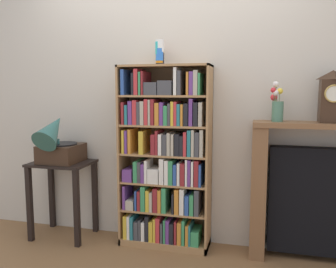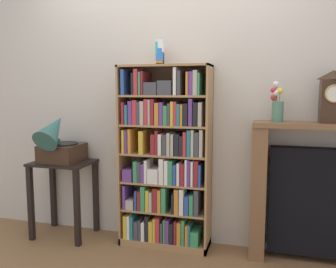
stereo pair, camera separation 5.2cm
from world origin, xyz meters
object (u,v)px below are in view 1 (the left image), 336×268
at_px(fireplace_mantel, 331,195).
at_px(flower_vase, 277,104).
at_px(bookshelf, 165,163).
at_px(gramophone, 58,143).
at_px(cup_stack, 160,53).
at_px(mantel_clock, 332,97).
at_px(side_table_left, 63,183).

xyz_separation_m(fireplace_mantel, flower_vase, (-0.43, -0.02, 0.70)).
xyz_separation_m(bookshelf, gramophone, (-0.96, -0.12, 0.16)).
distance_m(cup_stack, gramophone, 1.21).
xyz_separation_m(gramophone, mantel_clock, (2.26, 0.13, 0.42)).
bearing_deg(side_table_left, flower_vase, 2.27).
relative_size(side_table_left, gramophone, 1.42).
distance_m(cup_stack, mantel_clock, 1.39).
height_order(mantel_clock, flower_vase, mantel_clock).
relative_size(side_table_left, fireplace_mantel, 0.58).
distance_m(mantel_clock, flower_vase, 0.40).
bearing_deg(side_table_left, cup_stack, 5.29).
bearing_deg(mantel_clock, fireplace_mantel, 34.00).
relative_size(fireplace_mantel, flower_vase, 3.87).
bearing_deg(fireplace_mantel, bookshelf, -178.48).
distance_m(side_table_left, flower_vase, 2.01).
bearing_deg(fireplace_mantel, gramophone, -176.21).
distance_m(cup_stack, flower_vase, 1.04).
bearing_deg(side_table_left, mantel_clock, 1.72).
distance_m(side_table_left, mantel_clock, 2.40).
xyz_separation_m(side_table_left, gramophone, (-0.00, -0.06, 0.38)).
bearing_deg(fireplace_mantel, side_table_left, -177.66).
distance_m(bookshelf, flower_vase, 1.04).
relative_size(bookshelf, fireplace_mantel, 1.29).
bearing_deg(cup_stack, mantel_clock, -0.70).
bearing_deg(gramophone, fireplace_mantel, 3.79).
xyz_separation_m(bookshelf, side_table_left, (-0.96, -0.06, -0.22)).
height_order(cup_stack, gramophone, cup_stack).
bearing_deg(fireplace_mantel, flower_vase, -177.34).
bearing_deg(flower_vase, fireplace_mantel, 2.66).
relative_size(gramophone, mantel_clock, 1.27).
relative_size(cup_stack, side_table_left, 0.30).
distance_m(side_table_left, gramophone, 0.39).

